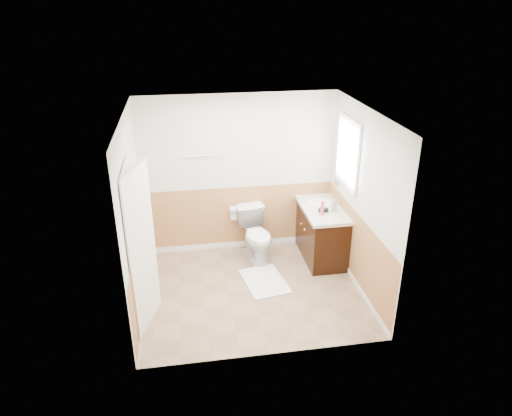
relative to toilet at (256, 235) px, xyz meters
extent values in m
plane|color=#8C7051|center=(-0.21, -0.89, -0.40)|extent=(3.00, 3.00, 0.00)
plane|color=white|center=(-0.21, -0.89, 2.10)|extent=(3.00, 3.00, 0.00)
plane|color=silver|center=(-0.21, 0.41, 0.85)|extent=(3.00, 0.00, 3.00)
plane|color=silver|center=(-0.21, -2.19, 0.85)|extent=(3.00, 0.00, 3.00)
plane|color=silver|center=(-1.71, -0.89, 0.85)|extent=(0.00, 3.00, 3.00)
plane|color=silver|center=(1.29, -0.89, 0.85)|extent=(0.00, 3.00, 3.00)
plane|color=tan|center=(-0.21, 0.40, 0.10)|extent=(3.00, 0.00, 3.00)
plane|color=tan|center=(-0.21, -2.18, 0.10)|extent=(3.00, 0.00, 3.00)
plane|color=tan|center=(-1.70, -0.89, 0.10)|extent=(0.00, 2.60, 2.60)
plane|color=tan|center=(1.28, -0.89, 0.10)|extent=(0.00, 2.60, 2.60)
imported|color=white|center=(0.00, 0.00, 0.00)|extent=(0.57, 0.84, 0.79)
cube|color=white|center=(0.00, -0.71, -0.39)|extent=(0.68, 0.88, 0.02)
cube|color=black|center=(1.00, -0.13, 0.00)|extent=(0.55, 1.10, 0.80)
sphere|color=silver|center=(0.70, -0.23, 0.15)|extent=(0.03, 0.03, 0.03)
sphere|color=silver|center=(0.70, -0.03, 0.15)|extent=(0.03, 0.03, 0.03)
cube|color=beige|center=(0.99, -0.13, 0.43)|extent=(0.60, 1.15, 0.05)
cylinder|color=white|center=(1.00, 0.02, 0.46)|extent=(0.36, 0.36, 0.02)
cylinder|color=#B4B4BA|center=(1.18, 0.02, 0.52)|extent=(0.02, 0.02, 0.14)
cylinder|color=#D63758|center=(0.90, -0.39, 0.56)|extent=(0.05, 0.05, 0.22)
imported|color=gray|center=(1.12, -0.28, 0.54)|extent=(0.10, 0.10, 0.17)
cylinder|color=black|center=(0.95, -0.30, 0.49)|extent=(0.14, 0.07, 0.07)
cylinder|color=black|center=(0.92, -0.25, 0.46)|extent=(0.03, 0.03, 0.07)
cube|color=silver|center=(1.26, 0.21, 1.15)|extent=(0.02, 0.35, 0.90)
cube|color=white|center=(1.26, -0.30, 1.35)|extent=(0.04, 0.80, 1.00)
cube|color=white|center=(1.27, -0.30, 1.35)|extent=(0.01, 0.70, 0.90)
cube|color=white|center=(-1.61, -1.34, 0.62)|extent=(0.29, 0.78, 2.04)
cube|color=white|center=(-1.69, -1.34, 0.63)|extent=(0.02, 0.92, 2.10)
sphere|color=silver|center=(-1.55, -1.01, 0.55)|extent=(0.06, 0.06, 0.06)
cylinder|color=silver|center=(-0.76, 0.36, 1.20)|extent=(0.62, 0.02, 0.02)
cylinder|color=silver|center=(-0.31, 0.34, 0.30)|extent=(0.14, 0.02, 0.02)
cylinder|color=white|center=(-0.31, 0.34, 0.30)|extent=(0.10, 0.11, 0.11)
cube|color=white|center=(-0.31, 0.34, 0.19)|extent=(0.10, 0.01, 0.16)
camera|label=1|loc=(-1.05, -6.32, 3.38)|focal=32.90mm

